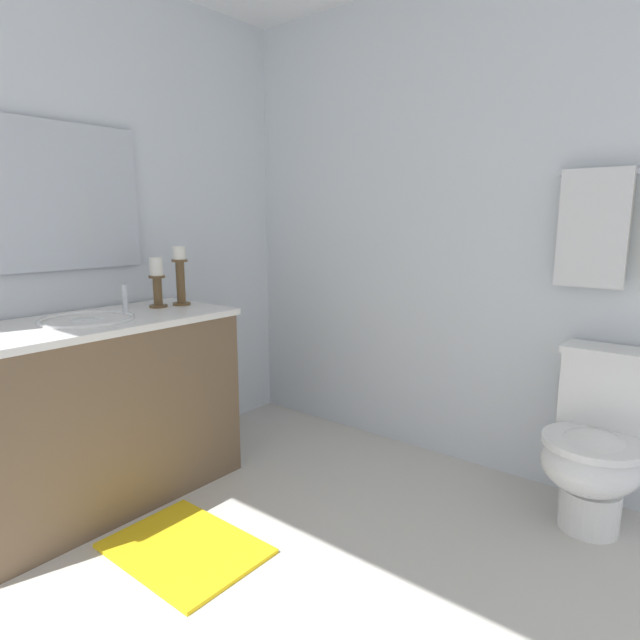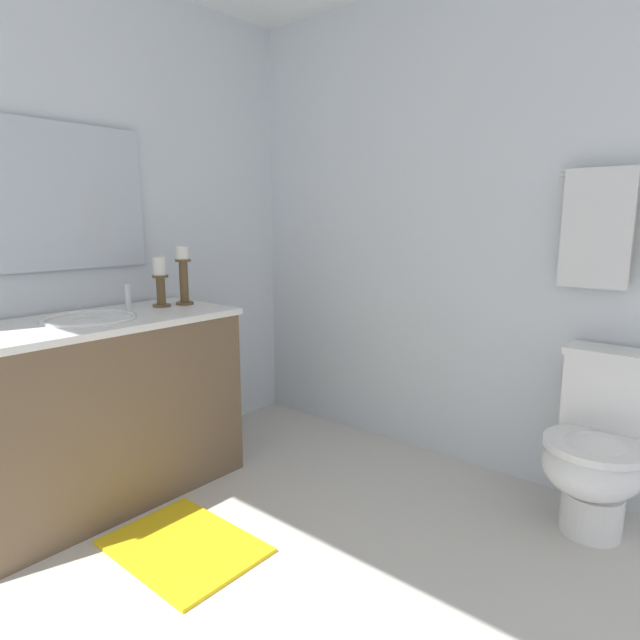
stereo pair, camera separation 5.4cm
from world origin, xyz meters
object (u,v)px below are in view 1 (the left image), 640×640
mirror (45,196)px  bath_mat (185,548)px  candle_holder_short (157,281)px  vanity_cabinet (94,412)px  toilet (596,445)px  towel_near_vanity (593,229)px  candle_holder_tall (180,274)px  sink_basin (88,329)px

mirror → bath_mat: (0.91, -0.00, -1.38)m
candle_holder_short → vanity_cabinet: bearing=-81.8°
toilet → towel_near_vanity: 0.91m
vanity_cabinet → candle_holder_tall: (-0.03, 0.52, 0.58)m
sink_basin → towel_near_vanity: bearing=39.3°
sink_basin → bath_mat: size_ratio=0.67×
toilet → bath_mat: bearing=-135.5°
candle_holder_tall → bath_mat: size_ratio=0.50×
candle_holder_short → toilet: bearing=22.4°
sink_basin → candle_holder_tall: 0.56m
candle_holder_short → bath_mat: (0.68, -0.41, -0.97)m
sink_basin → toilet: (1.83, 1.18, -0.45)m
candle_holder_short → toilet: 2.13m
mirror → toilet: size_ratio=1.23×
mirror → bath_mat: 1.65m
towel_near_vanity → sink_basin: bearing=-140.7°
candle_holder_short → bath_mat: candle_holder_short is taller
candle_holder_tall → candle_holder_short: 0.12m
toilet → candle_holder_short: bearing=-157.6°
mirror → bath_mat: size_ratio=1.54×
vanity_cabinet → mirror: mirror is taller
candle_holder_short → toilet: candle_holder_short is taller
candle_holder_tall → toilet: bearing=19.5°
towel_near_vanity → bath_mat: (-1.07, -1.39, -1.24)m
candle_holder_tall → towel_near_vanity: towel_near_vanity is taller
toilet → mirror: bearing=-150.7°
candle_holder_tall → candle_holder_short: bearing=-104.8°
sink_basin → candle_holder_tall: size_ratio=1.34×
toilet → towel_near_vanity: size_ratio=1.49×
bath_mat → toilet: bearing=44.5°
mirror → toilet: bearing=29.3°
candle_holder_short → bath_mat: 1.26m
candle_holder_tall → toilet: size_ratio=0.40×
vanity_cabinet → sink_basin: (-0.00, 0.00, 0.39)m
vanity_cabinet → towel_near_vanity: (1.69, 1.39, 0.82)m
towel_near_vanity → bath_mat: size_ratio=0.84×
candle_holder_tall → toilet: candle_holder_tall is taller
mirror → towel_near_vanity: 2.42m
mirror → bath_mat: mirror is taller
vanity_cabinet → mirror: 1.00m
vanity_cabinet → candle_holder_short: (-0.06, 0.41, 0.56)m
vanity_cabinet → bath_mat: size_ratio=2.15×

